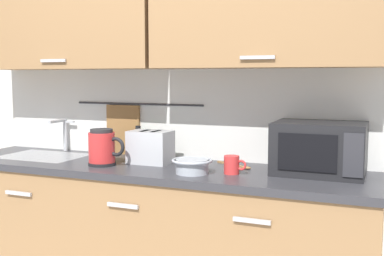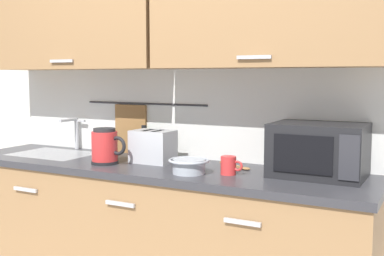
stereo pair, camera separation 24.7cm
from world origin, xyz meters
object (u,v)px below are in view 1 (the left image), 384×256
object	(u,v)px
electric_kettle	(102,148)
mug_near_sink	(99,150)
wooden_spoon	(238,166)
dish_soap_bottle	(138,143)
mixing_bowl	(192,165)
mug_by_kettle	(232,165)
microwave	(319,148)
toaster	(151,147)

from	to	relation	value
electric_kettle	mug_near_sink	world-z (taller)	electric_kettle
wooden_spoon	mug_near_sink	bearing A→B (deg)	-177.91
dish_soap_bottle	mug_near_sink	world-z (taller)	dish_soap_bottle
dish_soap_bottle	mixing_bowl	distance (m)	0.64
electric_kettle	mug_by_kettle	bearing A→B (deg)	3.83
dish_soap_bottle	mug_near_sink	distance (m)	0.25
dish_soap_bottle	mixing_bowl	bearing A→B (deg)	-35.03
microwave	mixing_bowl	xyz separation A→B (m)	(-0.61, -0.24, -0.09)
electric_kettle	dish_soap_bottle	bearing A→B (deg)	82.93
toaster	mixing_bowl	bearing A→B (deg)	-28.92
dish_soap_bottle	wooden_spoon	bearing A→B (deg)	-7.60
mug_by_kettle	mug_near_sink	bearing A→B (deg)	169.72
toaster	wooden_spoon	world-z (taller)	toaster
electric_kettle	toaster	world-z (taller)	electric_kettle
electric_kettle	mixing_bowl	distance (m)	0.56
toaster	wooden_spoon	size ratio (longest dim) A/B	1.03
toaster	dish_soap_bottle	bearing A→B (deg)	135.44
electric_kettle	mug_near_sink	size ratio (longest dim) A/B	1.89
mug_near_sink	wooden_spoon	bearing A→B (deg)	2.09
dish_soap_bottle	toaster	bearing A→B (deg)	-44.56
microwave	wooden_spoon	size ratio (longest dim) A/B	1.85
toaster	wooden_spoon	xyz separation A→B (m)	(0.50, 0.08, -0.09)
mixing_bowl	electric_kettle	bearing A→B (deg)	177.71
electric_kettle	wooden_spoon	xyz separation A→B (m)	(0.73, 0.25, -0.10)
mug_near_sink	mug_by_kettle	world-z (taller)	same
mixing_bowl	dish_soap_bottle	bearing A→B (deg)	144.97
electric_kettle	dish_soap_bottle	xyz separation A→B (m)	(0.04, 0.34, -0.01)
toaster	wooden_spoon	distance (m)	0.52
mixing_bowl	toaster	size ratio (longest dim) A/B	0.84
electric_kettle	mug_by_kettle	xyz separation A→B (m)	(0.76, 0.05, -0.05)
mug_near_sink	toaster	bearing A→B (deg)	-7.68
mug_by_kettle	wooden_spoon	xyz separation A→B (m)	(-0.03, 0.20, -0.04)
microwave	mug_near_sink	xyz separation A→B (m)	(-1.34, -0.00, -0.09)
microwave	mug_near_sink	size ratio (longest dim) A/B	3.83
mug_by_kettle	wooden_spoon	size ratio (longest dim) A/B	0.48
mug_by_kettle	dish_soap_bottle	bearing A→B (deg)	157.84
mug_near_sink	toaster	world-z (taller)	toaster
mixing_bowl	mug_by_kettle	size ratio (longest dim) A/B	1.78
microwave	mug_by_kettle	bearing A→B (deg)	-157.78
mixing_bowl	toaster	xyz separation A→B (m)	(-0.34, 0.19, 0.05)
mixing_bowl	wooden_spoon	bearing A→B (deg)	59.09
electric_kettle	dish_soap_bottle	world-z (taller)	electric_kettle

